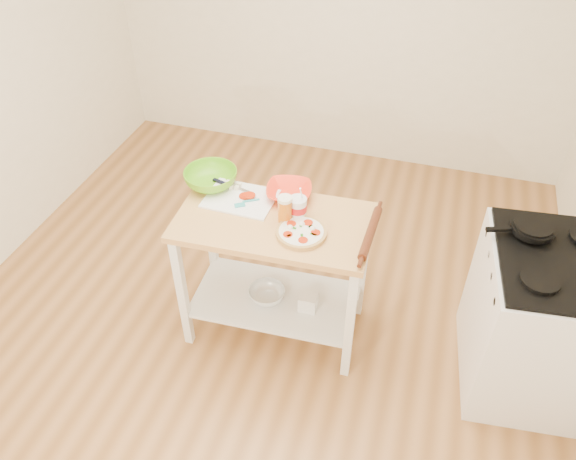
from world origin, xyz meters
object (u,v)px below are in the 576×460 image
(skillet, at_px, (532,228))
(knife, at_px, (227,184))
(gas_stove, at_px, (538,321))
(prep_island, at_px, (275,253))
(orange_bowl, at_px, (289,192))
(shelf_glass_bowl, at_px, (267,294))
(rolling_pin, at_px, (370,233))
(green_bowl, at_px, (211,178))
(beer_pint, at_px, (285,209))
(yogurt_tub, at_px, (298,207))
(shelf_bin, at_px, (308,301))
(spatula, at_px, (246,203))
(cutting_board, at_px, (240,198))
(pizza, at_px, (301,232))

(skillet, distance_m, knife, 1.72)
(gas_stove, bearing_deg, prep_island, 176.86)
(knife, height_order, orange_bowl, orange_bowl)
(orange_bowl, bearing_deg, shelf_glass_bowl, -106.02)
(gas_stove, relative_size, rolling_pin, 2.64)
(green_bowl, bearing_deg, rolling_pin, -10.93)
(prep_island, xyz_separation_m, orange_bowl, (0.02, 0.23, 0.29))
(beer_pint, relative_size, yogurt_tub, 0.75)
(gas_stove, height_order, shelf_bin, gas_stove)
(spatula, height_order, beer_pint, beer_pint)
(shelf_bin, bearing_deg, skillet, 12.51)
(skillet, bearing_deg, yogurt_tub, 168.08)
(cutting_board, distance_m, rolling_pin, 0.80)
(gas_stove, height_order, spatula, gas_stove)
(spatula, height_order, knife, knife)
(prep_island, height_order, yogurt_tub, yogurt_tub)
(spatula, height_order, shelf_glass_bowl, spatula)
(knife, distance_m, shelf_glass_bowl, 0.73)
(beer_pint, bearing_deg, cutting_board, 158.81)
(orange_bowl, relative_size, shelf_glass_bowl, 1.15)
(beer_pint, bearing_deg, skillet, 10.04)
(skillet, xyz_separation_m, cutting_board, (-1.60, -0.11, -0.07))
(skillet, xyz_separation_m, shelf_glass_bowl, (-1.41, -0.25, -0.68))
(skillet, bearing_deg, shelf_glass_bowl, 170.48)
(pizza, xyz_separation_m, yogurt_tub, (-0.06, 0.15, 0.05))
(prep_island, relative_size, shelf_bin, 10.37)
(gas_stove, distance_m, rolling_pin, 1.08)
(yogurt_tub, height_order, rolling_pin, yogurt_tub)
(knife, bearing_deg, rolling_pin, 2.97)
(skillet, bearing_deg, rolling_pin, 175.78)
(cutting_board, xyz_separation_m, yogurt_tub, (0.36, -0.06, 0.05))
(green_bowl, bearing_deg, orange_bowl, 3.08)
(cutting_board, distance_m, beer_pint, 0.34)
(gas_stove, bearing_deg, orange_bowl, 168.04)
(skillet, xyz_separation_m, green_bowl, (-1.82, -0.03, -0.03))
(beer_pint, height_order, shelf_bin, beer_pint)
(orange_bowl, height_order, shelf_glass_bowl, orange_bowl)
(orange_bowl, bearing_deg, skillet, 0.19)
(knife, bearing_deg, green_bowl, -156.98)
(cutting_board, relative_size, spatula, 3.21)
(pizza, height_order, knife, pizza)
(skillet, xyz_separation_m, knife, (-1.72, -0.02, -0.06))
(cutting_board, xyz_separation_m, knife, (-0.12, 0.09, 0.01))
(knife, bearing_deg, skillet, 16.35)
(yogurt_tub, relative_size, shelf_bin, 2.00)
(spatula, height_order, rolling_pin, rolling_pin)
(knife, height_order, rolling_pin, rolling_pin)
(pizza, bearing_deg, shelf_bin, 59.75)
(prep_island, relative_size, rolling_pin, 2.67)
(knife, bearing_deg, beer_pint, -10.41)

